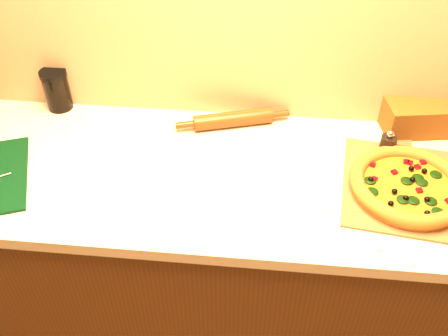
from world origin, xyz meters
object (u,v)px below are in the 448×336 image
rolling_pin (233,119)px  dark_jar (57,90)px  pizza_peel (405,184)px  pepper_grinder (388,145)px  pizza (408,185)px

rolling_pin → dark_jar: dark_jar is taller
pizza_peel → dark_jar: 1.24m
pepper_grinder → rolling_pin: pepper_grinder is taller
pizza → dark_jar: bearing=164.1°
pepper_grinder → dark_jar: bearing=172.0°
pizza → rolling_pin: pizza is taller
pizza_peel → pepper_grinder: (-0.04, 0.14, 0.04)m
pizza → rolling_pin: (-0.55, 0.29, -0.00)m
pizza → pepper_grinder: size_ratio=3.54×
pizza → pepper_grinder: (-0.04, 0.18, 0.01)m
pizza_peel → pizza: pizza is taller
pizza_peel → pizza: 0.05m
pizza → dark_jar: 1.25m
pizza → dark_jar: size_ratio=2.28×
rolling_pin → dark_jar: bearing=175.4°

